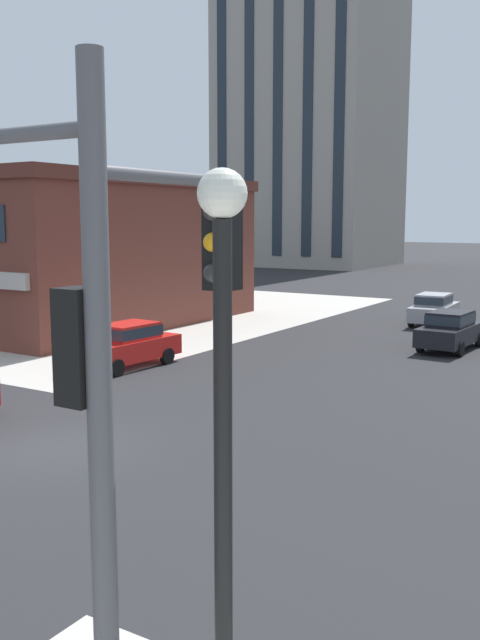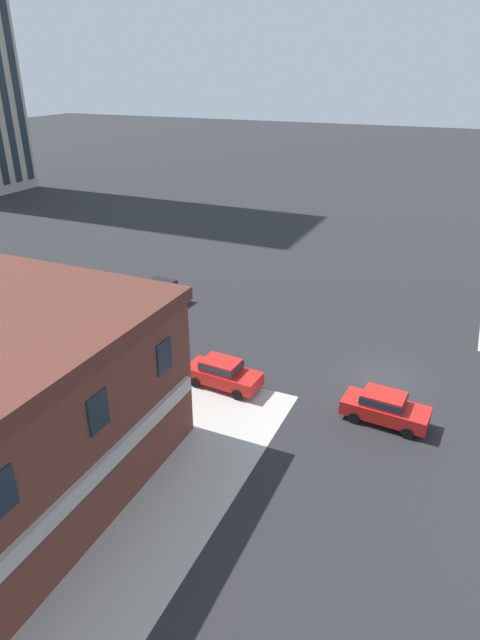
% 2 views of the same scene
% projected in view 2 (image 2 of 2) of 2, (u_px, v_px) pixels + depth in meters
% --- Properties ---
extents(ground_plane, '(320.00, 320.00, 0.00)m').
position_uv_depth(ground_plane, '(383.00, 378.00, 31.86)').
color(ground_plane, '#262628').
extents(car_main_northbound_near, '(2.11, 4.51, 1.68)m').
position_uv_depth(car_main_northbound_near, '(385.00, 407.00, 27.58)').
color(car_main_northbound_near, red).
rests_on(car_main_northbound_near, ground).
extents(car_main_northbound_far, '(2.04, 4.47, 1.68)m').
position_uv_depth(car_main_northbound_far, '(70.00, 288.00, 42.53)').
color(car_main_northbound_far, '#99999E').
rests_on(car_main_northbound_far, ground).
extents(car_main_southbound_near, '(2.12, 4.51, 1.68)m').
position_uv_depth(car_main_southbound_near, '(223.00, 372.00, 30.70)').
color(car_main_southbound_near, red).
rests_on(car_main_southbound_near, ground).
extents(car_main_southbound_far, '(2.07, 4.49, 1.68)m').
position_uv_depth(car_main_southbound_far, '(160.00, 289.00, 42.26)').
color(car_main_southbound_far, black).
rests_on(car_main_southbound_far, ground).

